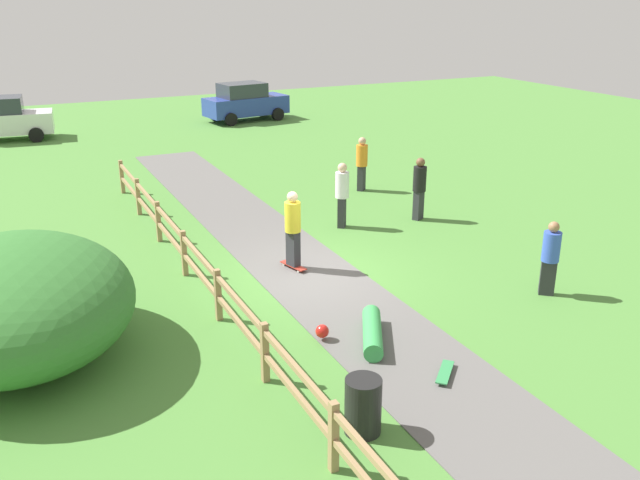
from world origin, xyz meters
TOP-DOWN VIEW (x-y plane):
  - ground_plane at (0.00, 0.00)m, footprint 60.00×60.00m
  - asphalt_path at (0.00, 0.00)m, footprint 2.40×28.00m
  - wooden_fence at (-2.60, 0.00)m, footprint 0.12×18.12m
  - bush_large at (-6.27, -1.09)m, footprint 4.14×4.97m
  - trash_bin at (-1.80, -5.83)m, footprint 0.56×0.56m
  - skater_riding at (-0.16, 0.52)m, footprint 0.47×0.82m
  - skater_fallen at (-0.33, -3.41)m, footprint 1.52×1.64m
  - skateboard_loose at (0.24, -5.08)m, footprint 0.71×0.71m
  - bystander_orange at (4.66, 5.85)m, footprint 0.54×0.54m
  - bystander_blue at (4.27, -3.22)m, footprint 0.54×0.54m
  - bystander_black at (4.65, 2.43)m, footprint 0.51×0.51m
  - bystander_white at (2.32, 2.79)m, footprint 0.53×0.53m
  - parked_car_white at (-5.80, 19.93)m, footprint 4.36×2.36m
  - parked_car_blue at (5.64, 19.91)m, footprint 4.40×2.47m

SIDE VIEW (x-z plane):
  - ground_plane at x=0.00m, z-range 0.00..0.00m
  - asphalt_path at x=0.00m, z-range 0.00..0.02m
  - skateboard_loose at x=0.24m, z-range 0.05..0.13m
  - skater_fallen at x=-0.33m, z-range 0.02..0.38m
  - trash_bin at x=-1.80m, z-range 0.00..0.90m
  - wooden_fence at x=-2.60m, z-range 0.12..1.22m
  - bystander_blue at x=4.27m, z-range 0.08..1.77m
  - parked_car_white at x=-5.80m, z-range 0.00..1.92m
  - parked_car_blue at x=5.64m, z-range 0.00..1.92m
  - bystander_orange at x=4.66m, z-range 0.10..1.89m
  - bystander_black at x=4.65m, z-range 0.10..1.94m
  - bystander_white at x=2.32m, z-range 0.10..1.96m
  - bush_large at x=-6.27m, z-range 0.00..2.15m
  - skater_riding at x=-0.16m, z-range 0.14..2.05m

